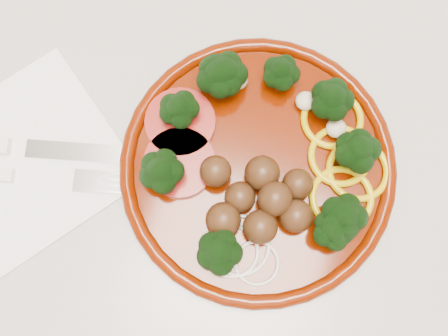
# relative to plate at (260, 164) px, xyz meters

# --- Properties ---
(counter) EXTENTS (2.40, 0.60, 0.90)m
(counter) POSITION_rel_plate_xyz_m (0.12, 0.02, -0.47)
(counter) COLOR silver
(counter) RESTS_ON ground
(plate) EXTENTS (0.26, 0.26, 0.05)m
(plate) POSITION_rel_plate_xyz_m (0.00, 0.00, 0.00)
(plate) COLOR #501100
(plate) RESTS_ON counter
(napkin) EXTENTS (0.23, 0.23, 0.00)m
(napkin) POSITION_rel_plate_xyz_m (-0.21, -0.05, -0.02)
(napkin) COLOR white
(napkin) RESTS_ON counter
(knife) EXTENTS (0.21, 0.05, 0.01)m
(knife) POSITION_rel_plate_xyz_m (-0.24, -0.04, -0.01)
(knife) COLOR silver
(knife) RESTS_ON napkin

